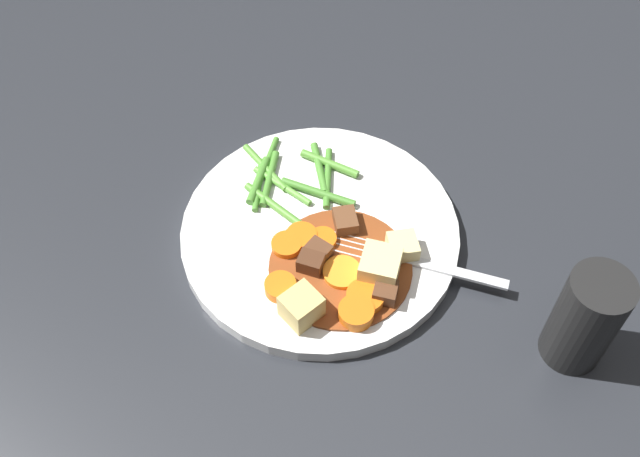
# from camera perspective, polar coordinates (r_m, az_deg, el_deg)

# --- Properties ---
(ground_plane) EXTENTS (3.00, 3.00, 0.00)m
(ground_plane) POSITION_cam_1_polar(r_m,az_deg,el_deg) (0.74, 0.00, -0.68)
(ground_plane) COLOR #26282D
(dinner_plate) EXTENTS (0.27, 0.27, 0.01)m
(dinner_plate) POSITION_cam_1_polar(r_m,az_deg,el_deg) (0.74, 0.00, -0.34)
(dinner_plate) COLOR white
(dinner_plate) RESTS_ON ground_plane
(stew_sauce) EXTENTS (0.14, 0.14, 0.00)m
(stew_sauce) POSITION_cam_1_polar(r_m,az_deg,el_deg) (0.71, 1.57, -2.97)
(stew_sauce) COLOR brown
(stew_sauce) RESTS_ON dinner_plate
(carrot_slice_0) EXTENTS (0.04, 0.04, 0.01)m
(carrot_slice_0) POSITION_cam_1_polar(r_m,az_deg,el_deg) (0.72, -1.28, -0.76)
(carrot_slice_0) COLOR orange
(carrot_slice_0) RESTS_ON dinner_plate
(carrot_slice_1) EXTENTS (0.03, 0.03, 0.01)m
(carrot_slice_1) POSITION_cam_1_polar(r_m,az_deg,el_deg) (0.72, 0.21, -0.87)
(carrot_slice_1) COLOR orange
(carrot_slice_1) RESTS_ON dinner_plate
(carrot_slice_2) EXTENTS (0.04, 0.04, 0.01)m
(carrot_slice_2) POSITION_cam_1_polar(r_m,az_deg,el_deg) (0.67, 2.76, -6.44)
(carrot_slice_2) COLOR orange
(carrot_slice_2) RESTS_ON dinner_plate
(carrot_slice_3) EXTENTS (0.03, 0.03, 0.01)m
(carrot_slice_3) POSITION_cam_1_polar(r_m,az_deg,el_deg) (0.72, -2.70, -1.13)
(carrot_slice_3) COLOR orange
(carrot_slice_3) RESTS_ON dinner_plate
(carrot_slice_4) EXTENTS (0.05, 0.05, 0.01)m
(carrot_slice_4) POSITION_cam_1_polar(r_m,az_deg,el_deg) (0.68, 3.46, -5.27)
(carrot_slice_4) COLOR orange
(carrot_slice_4) RESTS_ON dinner_plate
(carrot_slice_5) EXTENTS (0.05, 0.05, 0.01)m
(carrot_slice_5) POSITION_cam_1_polar(r_m,az_deg,el_deg) (0.70, 1.68, -3.41)
(carrot_slice_5) COLOR orange
(carrot_slice_5) RESTS_ON dinner_plate
(carrot_slice_6) EXTENTS (0.03, 0.03, 0.01)m
(carrot_slice_6) POSITION_cam_1_polar(r_m,az_deg,el_deg) (0.69, -3.02, -4.47)
(carrot_slice_6) COLOR orange
(carrot_slice_6) RESTS_ON dinner_plate
(potato_chunk_0) EXTENTS (0.04, 0.04, 0.02)m
(potato_chunk_0) POSITION_cam_1_polar(r_m,az_deg,el_deg) (0.71, 6.30, -1.42)
(potato_chunk_0) COLOR #EAD68C
(potato_chunk_0) RESTS_ON dinner_plate
(potato_chunk_1) EXTENTS (0.03, 0.03, 0.03)m
(potato_chunk_1) POSITION_cam_1_polar(r_m,az_deg,el_deg) (0.67, -1.42, -5.98)
(potato_chunk_1) COLOR #DBBC6B
(potato_chunk_1) RESTS_ON dinner_plate
(potato_chunk_2) EXTENTS (0.05, 0.05, 0.03)m
(potato_chunk_2) POSITION_cam_1_polar(r_m,az_deg,el_deg) (0.69, 4.59, -2.94)
(potato_chunk_2) COLOR #EAD68C
(potato_chunk_2) RESTS_ON dinner_plate
(meat_chunk_0) EXTENTS (0.03, 0.03, 0.02)m
(meat_chunk_0) POSITION_cam_1_polar(r_m,az_deg,el_deg) (0.73, 1.94, 0.54)
(meat_chunk_0) COLOR brown
(meat_chunk_0) RESTS_ON dinner_plate
(meat_chunk_1) EXTENTS (0.03, 0.03, 0.02)m
(meat_chunk_1) POSITION_cam_1_polar(r_m,az_deg,el_deg) (0.70, -0.70, -2.68)
(meat_chunk_1) COLOR #4C2B19
(meat_chunk_1) RESTS_ON dinner_plate
(meat_chunk_2) EXTENTS (0.03, 0.03, 0.02)m
(meat_chunk_2) POSITION_cam_1_polar(r_m,az_deg,el_deg) (0.71, -0.14, -1.81)
(meat_chunk_2) COLOR #56331E
(meat_chunk_2) RESTS_ON dinner_plate
(meat_chunk_3) EXTENTS (0.03, 0.03, 0.02)m
(meat_chunk_3) POSITION_cam_1_polar(r_m,az_deg,el_deg) (0.68, 4.94, -4.93)
(meat_chunk_3) COLOR #56331E
(meat_chunk_3) RESTS_ON dinner_plate
(green_bean_0) EXTENTS (0.07, 0.01, 0.01)m
(green_bean_0) POSITION_cam_1_polar(r_m,az_deg,el_deg) (0.78, -4.04, 4.73)
(green_bean_0) COLOR #599E38
(green_bean_0) RESTS_ON dinner_plate
(green_bean_1) EXTENTS (0.07, 0.02, 0.01)m
(green_bean_1) POSITION_cam_1_polar(r_m,az_deg,el_deg) (0.76, -2.79, 3.32)
(green_bean_1) COLOR #66AD42
(green_bean_1) RESTS_ON dinner_plate
(green_bean_2) EXTENTS (0.04, 0.05, 0.01)m
(green_bean_2) POSITION_cam_1_polar(r_m,az_deg,el_deg) (0.77, -4.70, 3.67)
(green_bean_2) COLOR #4C8E33
(green_bean_2) RESTS_ON dinner_plate
(green_bean_3) EXTENTS (0.06, 0.04, 0.01)m
(green_bean_3) POSITION_cam_1_polar(r_m,az_deg,el_deg) (0.78, 0.74, 4.96)
(green_bean_3) COLOR #599E38
(green_bean_3) RESTS_ON dinner_plate
(green_bean_4) EXTENTS (0.07, 0.02, 0.01)m
(green_bean_4) POSITION_cam_1_polar(r_m,az_deg,el_deg) (0.75, -3.57, 1.82)
(green_bean_4) COLOR #599E38
(green_bean_4) RESTS_ON dinner_plate
(green_bean_5) EXTENTS (0.06, 0.07, 0.01)m
(green_bean_5) POSITION_cam_1_polar(r_m,az_deg,el_deg) (0.78, -4.10, 4.72)
(green_bean_5) COLOR #4C8E33
(green_bean_5) RESTS_ON dinner_plate
(green_bean_6) EXTENTS (0.06, 0.04, 0.01)m
(green_bean_6) POSITION_cam_1_polar(r_m,az_deg,el_deg) (0.78, -0.04, 4.62)
(green_bean_6) COLOR #4C8E33
(green_bean_6) RESTS_ON dinner_plate
(green_bean_7) EXTENTS (0.06, 0.05, 0.01)m
(green_bean_7) POSITION_cam_1_polar(r_m,az_deg,el_deg) (0.77, 0.59, 3.86)
(green_bean_7) COLOR #4C8E33
(green_bean_7) RESTS_ON dinner_plate
(green_bean_8) EXTENTS (0.07, 0.05, 0.01)m
(green_bean_8) POSITION_cam_1_polar(r_m,az_deg,el_deg) (0.76, -0.15, 2.75)
(green_bean_8) COLOR #4C8E33
(green_bean_8) RESTS_ON dinner_plate
(green_bean_9) EXTENTS (0.06, 0.06, 0.01)m
(green_bean_9) POSITION_cam_1_polar(r_m,az_deg,el_deg) (0.77, -3.86, 3.82)
(green_bean_9) COLOR #4C8E33
(green_bean_9) RESTS_ON dinner_plate
(green_bean_10) EXTENTS (0.06, 0.05, 0.01)m
(green_bean_10) POSITION_cam_1_polar(r_m,az_deg,el_deg) (0.77, -4.71, 3.33)
(green_bean_10) COLOR #4C8E33
(green_bean_10) RESTS_ON dinner_plate
(fork) EXTENTS (0.15, 0.11, 0.00)m
(fork) POSITION_cam_1_polar(r_m,az_deg,el_deg) (0.71, 6.85, -2.42)
(fork) COLOR silver
(fork) RESTS_ON dinner_plate
(pepper_mill) EXTENTS (0.05, 0.05, 0.11)m
(pepper_mill) POSITION_cam_1_polar(r_m,az_deg,el_deg) (0.67, 19.55, -6.52)
(pepper_mill) COLOR black
(pepper_mill) RESTS_ON ground_plane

